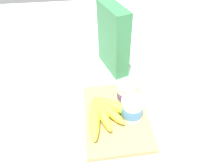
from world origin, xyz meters
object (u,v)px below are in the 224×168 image
(cutting_board, at_px, (116,116))
(cereal_box, at_px, (113,39))
(yogurt_cup_back, at_px, (132,109))
(yogurt_cup_front, at_px, (126,93))
(banana_bunch, at_px, (105,112))

(cutting_board, xyz_separation_m, cereal_box, (-0.31, 0.03, 0.14))
(cutting_board, relative_size, yogurt_cup_back, 3.81)
(cutting_board, bearing_deg, yogurt_cup_front, 143.39)
(cutting_board, distance_m, yogurt_cup_front, 0.09)
(yogurt_cup_front, xyz_separation_m, banana_bunch, (0.06, -0.08, -0.02))
(cereal_box, bearing_deg, cutting_board, 156.28)
(cutting_board, relative_size, cereal_box, 1.08)
(cereal_box, height_order, banana_bunch, cereal_box)
(cutting_board, xyz_separation_m, banana_bunch, (0.00, -0.04, 0.03))
(cutting_board, distance_m, cereal_box, 0.34)
(cereal_box, relative_size, yogurt_cup_front, 3.66)
(yogurt_cup_front, height_order, banana_bunch, yogurt_cup_front)
(yogurt_cup_front, bearing_deg, cutting_board, -36.61)
(cereal_box, distance_m, banana_bunch, 0.34)
(cutting_board, distance_m, banana_bunch, 0.05)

